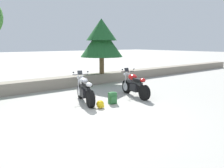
% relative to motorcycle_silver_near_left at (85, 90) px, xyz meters
% --- Properties ---
extents(ground_plane, '(120.00, 120.00, 0.00)m').
position_rel_motorcycle_silver_near_left_xyz_m(ground_plane, '(-0.75, -1.49, -0.49)').
color(ground_plane, '#A3A099').
extents(stone_wall, '(36.00, 0.80, 0.55)m').
position_rel_motorcycle_silver_near_left_xyz_m(stone_wall, '(-0.75, 3.31, -0.21)').
color(stone_wall, gray).
rests_on(stone_wall, ground).
extents(motorcycle_silver_near_left, '(0.85, 2.03, 1.18)m').
position_rel_motorcycle_silver_near_left_xyz_m(motorcycle_silver_near_left, '(0.00, 0.00, 0.00)').
color(motorcycle_silver_near_left, black).
rests_on(motorcycle_silver_near_left, ground).
extents(motorcycle_red_centre, '(0.74, 2.05, 1.18)m').
position_rel_motorcycle_silver_near_left_xyz_m(motorcycle_red_centre, '(2.25, -0.44, 0.00)').
color(motorcycle_red_centre, black).
rests_on(motorcycle_red_centre, ground).
extents(rider_backpack, '(0.33, 0.30, 0.47)m').
position_rel_motorcycle_silver_near_left_xyz_m(rider_backpack, '(0.73, -0.82, -0.24)').
color(rider_backpack, '#2D6B38').
rests_on(rider_backpack, ground).
extents(rider_helmet, '(0.28, 0.28, 0.28)m').
position_rel_motorcycle_silver_near_left_xyz_m(rider_helmet, '(0.03, -1.01, -0.35)').
color(rider_helmet, yellow).
rests_on(rider_helmet, ground).
extents(pine_tree_mid_left, '(2.43, 2.43, 3.13)m').
position_rel_motorcycle_silver_near_left_xyz_m(pine_tree_mid_left, '(3.03, 3.18, 2.07)').
color(pine_tree_mid_left, brown).
rests_on(pine_tree_mid_left, stone_wall).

